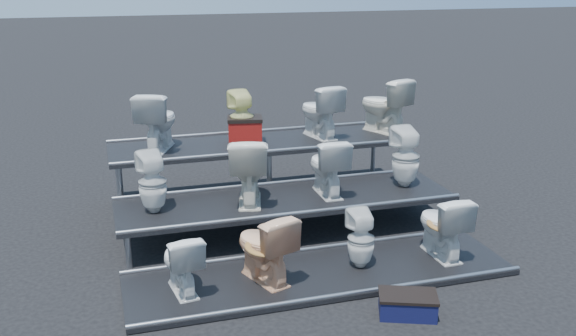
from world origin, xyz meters
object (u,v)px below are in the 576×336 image
object	(u,v)px
toilet_1	(264,246)
toilet_8	(157,121)
toilet_4	(152,182)
toilet_11	(384,105)
toilet_2	(361,239)
toilet_10	(320,111)
toilet_9	(242,117)
red_crate	(245,132)
step_stool	(408,306)
toilet_0	(181,262)
toilet_5	(249,170)
toilet_3	(442,225)
toilet_6	(327,166)
toilet_7	(406,157)

from	to	relation	value
toilet_1	toilet_8	world-z (taller)	toilet_8
toilet_4	toilet_11	xyz separation A→B (m)	(3.54, 1.30, 0.44)
toilet_2	toilet_10	xyz separation A→B (m)	(0.43, 2.60, 0.86)
toilet_2	toilet_4	size ratio (longest dim) A/B	0.90
toilet_9	toilet_10	bearing A→B (deg)	172.58
toilet_1	toilet_2	xyz separation A→B (m)	(1.10, 0.00, -0.05)
toilet_9	red_crate	distance (m)	0.21
toilet_4	step_stool	bearing A→B (deg)	123.00
toilet_8	toilet_0	bearing A→B (deg)	111.15
toilet_0	toilet_4	world-z (taller)	toilet_4
toilet_0	toilet_5	world-z (taller)	toilet_5
step_stool	toilet_3	bearing A→B (deg)	69.41
toilet_5	step_stool	bearing A→B (deg)	127.77
toilet_1	toilet_6	xyz separation A→B (m)	(1.17, 1.30, 0.39)
toilet_1	toilet_8	size ratio (longest dim) A/B	0.96
red_crate	step_stool	world-z (taller)	red_crate
toilet_3	toilet_6	size ratio (longest dim) A/B	1.01
toilet_0	toilet_3	size ratio (longest dim) A/B	0.87
toilet_4	toilet_7	distance (m)	3.26
toilet_2	toilet_7	xyz separation A→B (m)	(1.17, 1.30, 0.47)
toilet_3	toilet_5	bearing A→B (deg)	-34.58
toilet_3	toilet_7	xyz separation A→B (m)	(0.17, 1.30, 0.42)
toilet_10	toilet_7	bearing A→B (deg)	107.80
red_crate	toilet_6	bearing A→B (deg)	-47.06
toilet_5	step_stool	xyz separation A→B (m)	(1.01, -2.30, -0.78)
toilet_6	toilet_10	xyz separation A→B (m)	(0.35, 1.30, 0.42)
toilet_0	toilet_8	size ratio (longest dim) A/B	0.81
toilet_6	toilet_11	distance (m)	1.94
toilet_6	toilet_8	size ratio (longest dim) A/B	0.93
toilet_4	toilet_5	bearing A→B (deg)	169.77
toilet_8	toilet_7	bearing A→B (deg)	179.80
red_crate	toilet_0	bearing A→B (deg)	-104.77
toilet_7	red_crate	world-z (taller)	toilet_7
toilet_0	toilet_2	size ratio (longest dim) A/B	0.98
toilet_0	toilet_6	bearing A→B (deg)	-154.94
toilet_2	toilet_10	bearing A→B (deg)	-98.24
toilet_7	toilet_9	xyz separation A→B (m)	(-1.89, 1.30, 0.37)
toilet_0	red_crate	size ratio (longest dim) A/B	1.41
toilet_2	red_crate	xyz separation A→B (m)	(-0.69, 2.56, 0.64)
toilet_4	toilet_10	distance (m)	2.87
toilet_1	toilet_4	bearing A→B (deg)	-72.19
red_crate	step_stool	size ratio (longest dim) A/B	0.85
toilet_3	toilet_1	bearing A→B (deg)	-0.68
toilet_3	toilet_7	size ratio (longest dim) A/B	0.94
toilet_9	step_stool	size ratio (longest dim) A/B	1.37
toilet_7	toilet_11	size ratio (longest dim) A/B	0.97
toilet_5	toilet_10	bearing A→B (deg)	-122.44
toilet_4	toilet_7	size ratio (longest dim) A/B	0.92
toilet_1	toilet_0	bearing A→B (deg)	-19.79
red_crate	toilet_7	bearing A→B (deg)	-22.48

